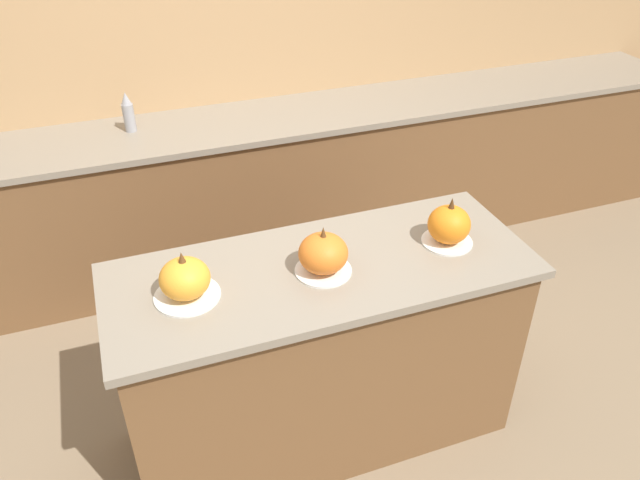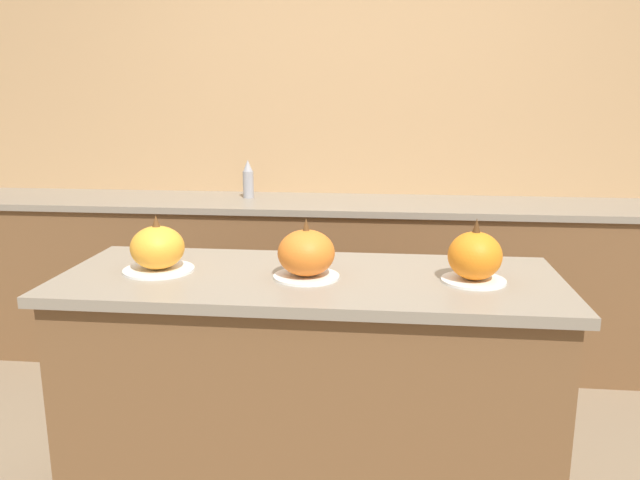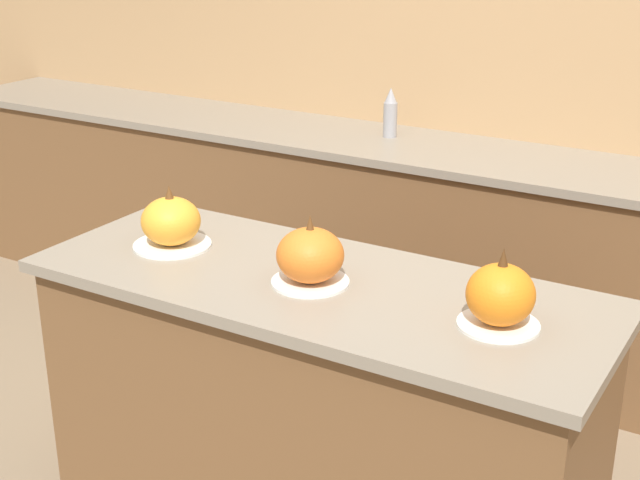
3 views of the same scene
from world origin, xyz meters
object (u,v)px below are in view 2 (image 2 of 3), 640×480
Objects in this scene: pumpkin_cake_center at (306,254)px; pumpkin_cake_right at (475,257)px; pumpkin_cake_left at (158,249)px; bottle_tall at (248,180)px.

pumpkin_cake_right is at bearing 1.36° from pumpkin_cake_center.
pumpkin_cake_right is at bearing -0.81° from pumpkin_cake_left.
pumpkin_cake_left is 1.09× the size of bottle_tall.
pumpkin_cake_left is 1.54m from bottle_tall.
pumpkin_cake_right is 1.89m from bottle_tall.
pumpkin_cake_left is 0.51m from pumpkin_cake_center.
pumpkin_cake_center is (0.51, -0.03, 0.00)m from pumpkin_cake_left.
pumpkin_cake_left is at bearing 179.19° from pumpkin_cake_right.
pumpkin_cake_center reaches higher than pumpkin_cake_left.
pumpkin_cake_center is 1.65m from bottle_tall.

